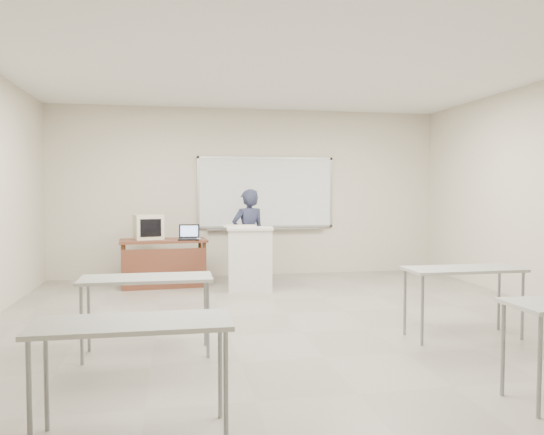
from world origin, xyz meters
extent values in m
cube|color=gray|center=(0.00, 0.00, -0.01)|extent=(7.00, 8.00, 0.01)
cube|color=white|center=(0.30, 3.97, 1.50)|extent=(2.40, 0.03, 1.20)
cube|color=#B7BABC|center=(0.30, 3.97, 2.12)|extent=(2.48, 0.04, 0.04)
cube|color=#B7BABC|center=(0.30, 3.97, 0.88)|extent=(2.48, 0.04, 0.04)
cube|color=#B7BABC|center=(-0.92, 3.97, 1.50)|extent=(0.04, 0.04, 1.28)
cube|color=#B7BABC|center=(1.52, 3.97, 1.50)|extent=(0.04, 0.04, 1.28)
cube|color=#B7BABC|center=(0.30, 3.92, 0.84)|extent=(2.16, 0.07, 0.02)
cube|color=gray|center=(-1.60, -0.50, 0.71)|extent=(1.20, 0.50, 0.03)
cylinder|color=slate|center=(-2.15, -0.70, 0.35)|extent=(0.03, 0.03, 0.70)
cylinder|color=slate|center=(-1.05, -0.70, 0.35)|extent=(0.03, 0.03, 0.70)
cylinder|color=slate|center=(-2.15, -0.30, 0.35)|extent=(0.03, 0.03, 0.70)
cylinder|color=slate|center=(-1.05, -0.30, 0.35)|extent=(0.03, 0.03, 0.70)
cube|color=gray|center=(1.60, -0.50, 0.71)|extent=(1.20, 0.50, 0.03)
cylinder|color=slate|center=(1.05, -0.70, 0.35)|extent=(0.03, 0.03, 0.70)
cylinder|color=slate|center=(2.15, -0.70, 0.35)|extent=(0.03, 0.03, 0.70)
cylinder|color=slate|center=(1.05, -0.30, 0.35)|extent=(0.03, 0.03, 0.70)
cylinder|color=slate|center=(2.15, -0.30, 0.35)|extent=(0.03, 0.03, 0.70)
cube|color=gray|center=(-1.60, -2.20, 0.71)|extent=(1.20, 0.50, 0.03)
cylinder|color=slate|center=(-2.15, -2.40, 0.35)|extent=(0.03, 0.03, 0.70)
cylinder|color=slate|center=(-1.05, -2.40, 0.35)|extent=(0.03, 0.03, 0.70)
cylinder|color=slate|center=(-2.15, -2.00, 0.35)|extent=(0.03, 0.03, 0.70)
cylinder|color=slate|center=(-1.05, -2.00, 0.35)|extent=(0.03, 0.03, 0.70)
cylinder|color=slate|center=(1.05, -2.40, 0.35)|extent=(0.03, 0.03, 0.70)
cylinder|color=slate|center=(1.05, -2.00, 0.35)|extent=(0.03, 0.03, 0.70)
cube|color=#5C2B1E|center=(-1.52, 3.14, 0.73)|extent=(1.36, 0.68, 0.04)
cube|color=#5C2B1E|center=(-1.52, 2.82, 0.32)|extent=(1.29, 0.03, 0.63)
cylinder|color=#40210F|center=(-2.14, 2.86, 0.36)|extent=(0.06, 0.06, 0.71)
cylinder|color=#40210F|center=(-0.90, 2.86, 0.36)|extent=(0.06, 0.06, 0.71)
cylinder|color=#40210F|center=(-2.14, 3.42, 0.36)|extent=(0.06, 0.06, 0.71)
cylinder|color=#40210F|center=(-0.90, 3.42, 0.36)|extent=(0.06, 0.06, 0.71)
cube|color=silver|center=(-0.20, 2.50, 0.47)|extent=(0.65, 0.47, 0.93)
cube|color=silver|center=(-0.20, 2.50, 0.95)|extent=(0.69, 0.51, 0.04)
cube|color=beige|center=(-1.77, 3.29, 0.95)|extent=(0.41, 0.43, 0.39)
cube|color=beige|center=(-1.77, 3.05, 0.95)|extent=(0.43, 0.04, 0.41)
cube|color=black|center=(-1.77, 3.03, 0.95)|extent=(0.33, 0.01, 0.28)
cube|color=black|center=(-1.12, 2.96, 0.76)|extent=(0.33, 0.24, 0.02)
cube|color=black|center=(-1.12, 2.95, 0.77)|extent=(0.27, 0.14, 0.01)
cube|color=black|center=(-1.12, 3.11, 0.88)|extent=(0.33, 0.07, 0.22)
cube|color=#8AAAE5|center=(-1.12, 3.10, 0.88)|extent=(0.28, 0.05, 0.17)
ellipsoid|color=#A1A4A8|center=(-0.97, 2.94, 0.77)|extent=(0.10, 0.07, 0.04)
cube|color=beige|center=(-0.35, 2.58, 0.99)|extent=(0.51, 0.18, 0.03)
imported|color=black|center=(-0.15, 3.12, 0.78)|extent=(0.65, 0.51, 1.56)
camera|label=1|loc=(-1.34, -5.50, 1.52)|focal=35.00mm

